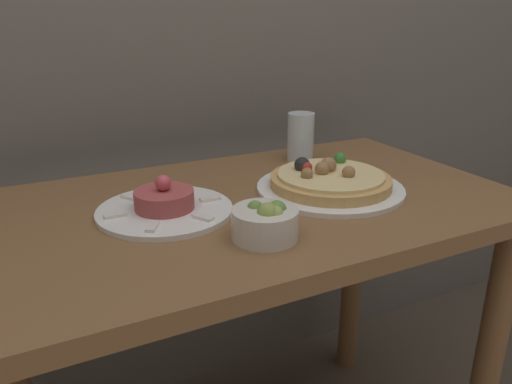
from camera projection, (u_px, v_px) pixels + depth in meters
The scene contains 5 objects.
dining_table at pixel (248, 259), 1.04m from camera, with size 1.07×0.62×0.74m.
pizza_plate at pixel (330, 182), 1.04m from camera, with size 0.31×0.31×0.07m.
tartare_plate at pixel (165, 206), 0.93m from camera, with size 0.25×0.25×0.07m.
small_bowl at pixel (266, 222), 0.82m from camera, with size 0.11×0.11×0.07m.
drinking_glass at pixel (301, 137), 1.24m from camera, with size 0.07×0.07×0.12m.
Camera 1 is at (-0.40, -0.52, 1.10)m, focal length 35.00 mm.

